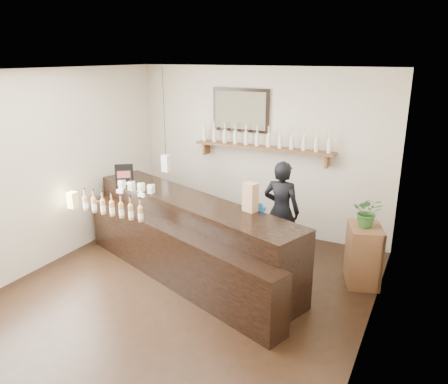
% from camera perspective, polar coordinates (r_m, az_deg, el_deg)
% --- Properties ---
extents(ground, '(5.00, 5.00, 0.00)m').
position_cam_1_polar(ground, '(5.86, -5.27, -13.02)').
color(ground, black).
rests_on(ground, ground).
extents(room_shell, '(5.00, 5.00, 5.00)m').
position_cam_1_polar(room_shell, '(5.21, -5.79, 3.35)').
color(room_shell, beige).
rests_on(room_shell, ground).
extents(back_wall_decor, '(2.66, 0.96, 1.69)m').
position_cam_1_polar(back_wall_decor, '(7.32, 3.29, 7.94)').
color(back_wall_decor, brown).
rests_on(back_wall_decor, ground).
extents(counter, '(3.75, 2.22, 1.22)m').
position_cam_1_polar(counter, '(6.20, -4.99, -6.11)').
color(counter, black).
rests_on(counter, ground).
extents(promo_sign, '(0.23, 0.17, 0.37)m').
position_cam_1_polar(promo_sign, '(6.68, -12.88, 2.00)').
color(promo_sign, black).
rests_on(promo_sign, counter).
extents(paper_bag, '(0.20, 0.18, 0.38)m').
position_cam_1_polar(paper_bag, '(5.56, 3.47, -0.68)').
color(paper_bag, '#9E704C').
rests_on(paper_bag, counter).
extents(tape_dispenser, '(0.13, 0.08, 0.11)m').
position_cam_1_polar(tape_dispenser, '(5.63, 4.81, -2.08)').
color(tape_dispenser, '#175DA6').
rests_on(tape_dispenser, counter).
extents(side_cabinet, '(0.57, 0.66, 0.82)m').
position_cam_1_polar(side_cabinet, '(6.18, 17.72, -7.84)').
color(side_cabinet, brown).
rests_on(side_cabinet, ground).
extents(potted_plant, '(0.42, 0.38, 0.41)m').
position_cam_1_polar(potted_plant, '(5.96, 18.26, -2.49)').
color(potted_plant, '#2D5A24').
rests_on(potted_plant, side_cabinet).
extents(shopkeeper, '(0.63, 0.41, 1.72)m').
position_cam_1_polar(shopkeeper, '(6.48, 7.51, -1.65)').
color(shopkeeper, black).
rests_on(shopkeeper, ground).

